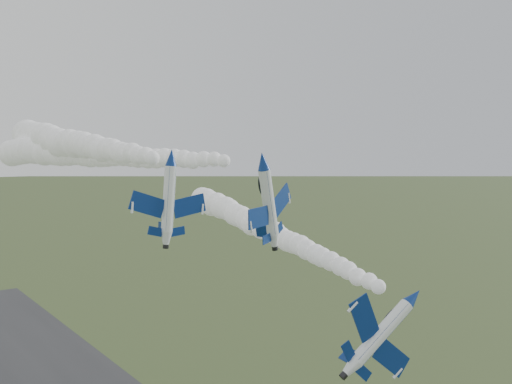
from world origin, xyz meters
TOP-DOWN VIEW (x-y plane):
  - jet_lead at (15.01, -2.12)m, footprint 6.99×13.24m
  - smoke_trail_jet_lead at (21.38, 33.08)m, footprint 14.38×64.56m
  - jet_pair_left at (-4.47, 17.03)m, footprint 9.50×11.48m
  - smoke_trail_jet_pair_left at (-5.19, 46.89)m, footprint 6.26×55.07m
  - jet_pair_right at (9.53, 18.08)m, footprint 11.27×13.39m
  - smoke_trail_jet_pair_right at (-1.22, 46.19)m, footprint 24.96×50.31m

SIDE VIEW (x-z plane):
  - jet_lead at x=15.01m, z-range 26.42..35.18m
  - smoke_trail_jet_lead at x=21.38m, z-range 31.33..36.10m
  - jet_pair_right at x=9.53m, z-range 43.35..47.65m
  - smoke_trail_jet_pair_right at x=-1.22m, z-range 43.62..48.46m
  - jet_pair_left at x=-4.47m, z-range 44.65..47.52m
  - smoke_trail_jet_pair_left at x=-5.19m, z-range 44.98..50.52m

